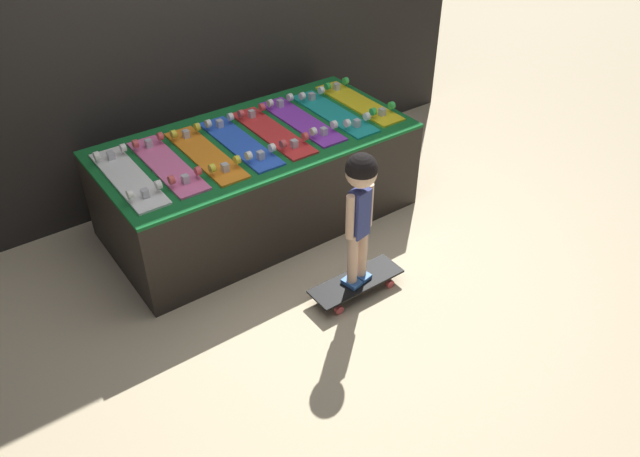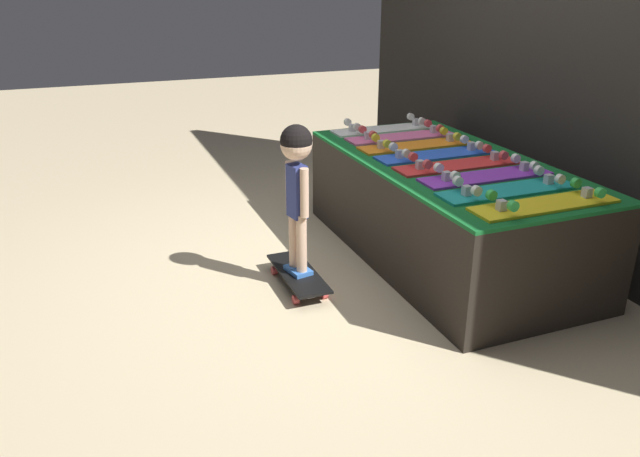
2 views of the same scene
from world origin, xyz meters
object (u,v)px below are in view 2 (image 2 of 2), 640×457
at_px(skateboard_red_on_rack, 458,164).
at_px(child, 297,172).
at_px(skateboard_orange_on_rack, 416,144).
at_px(skateboard_yellow_on_rack, 545,203).
at_px(skateboard_white_on_rack, 385,128).
at_px(skateboard_teal_on_rack, 508,189).
at_px(skateboard_on_floor, 298,275).
at_px(skateboard_blue_on_rack, 436,154).
at_px(skateboard_pink_on_rack, 401,136).
at_px(skateboard_purple_on_rack, 486,175).

relative_size(skateboard_red_on_rack, child, 0.90).
bearing_deg(skateboard_orange_on_rack, skateboard_yellow_on_rack, 1.02).
distance_m(skateboard_white_on_rack, skateboard_teal_on_rack, 1.50).
distance_m(skateboard_yellow_on_rack, skateboard_on_floor, 1.44).
distance_m(skateboard_blue_on_rack, skateboard_red_on_rack, 0.25).
relative_size(skateboard_pink_on_rack, skateboard_on_floor, 1.32).
bearing_deg(skateboard_red_on_rack, skateboard_pink_on_rack, 178.60).
height_order(skateboard_purple_on_rack, skateboard_on_floor, skateboard_purple_on_rack).
height_order(skateboard_white_on_rack, skateboard_purple_on_rack, same).
distance_m(skateboard_pink_on_rack, skateboard_orange_on_rack, 0.25).
height_order(skateboard_red_on_rack, child, child).
height_order(skateboard_pink_on_rack, skateboard_orange_on_rack, same).
xyz_separation_m(skateboard_blue_on_rack, skateboard_red_on_rack, (0.25, 0.00, 0.00)).
distance_m(skateboard_white_on_rack, skateboard_purple_on_rack, 1.25).
bearing_deg(skateboard_purple_on_rack, skateboard_on_floor, -106.81).
xyz_separation_m(skateboard_white_on_rack, skateboard_blue_on_rack, (0.75, -0.02, 0.00)).
height_order(skateboard_pink_on_rack, skateboard_purple_on_rack, same).
height_order(skateboard_white_on_rack, skateboard_red_on_rack, same).
distance_m(skateboard_teal_on_rack, skateboard_yellow_on_rack, 0.25).
bearing_deg(child, skateboard_white_on_rack, 121.92).
relative_size(skateboard_teal_on_rack, skateboard_on_floor, 1.32).
height_order(skateboard_orange_on_rack, skateboard_teal_on_rack, same).
bearing_deg(skateboard_purple_on_rack, skateboard_teal_on_rack, -8.16).
relative_size(skateboard_orange_on_rack, child, 0.90).
bearing_deg(skateboard_yellow_on_rack, skateboard_pink_on_rack, -179.96).
bearing_deg(skateboard_orange_on_rack, skateboard_red_on_rack, 0.32).
xyz_separation_m(skateboard_pink_on_rack, child, (0.69, -1.03, 0.05)).
bearing_deg(skateboard_blue_on_rack, skateboard_purple_on_rack, 2.86).
relative_size(skateboard_pink_on_rack, skateboard_teal_on_rack, 1.00).
distance_m(skateboard_white_on_rack, skateboard_orange_on_rack, 0.50).
distance_m(skateboard_white_on_rack, child, 1.39).
bearing_deg(skateboard_red_on_rack, skateboard_orange_on_rack, -179.68).
xyz_separation_m(skateboard_blue_on_rack, skateboard_purple_on_rack, (0.50, 0.02, 0.00)).
distance_m(skateboard_red_on_rack, skateboard_on_floor, 1.17).
relative_size(skateboard_white_on_rack, skateboard_blue_on_rack, 1.00).
distance_m(skateboard_purple_on_rack, skateboard_yellow_on_rack, 0.50).
bearing_deg(child, skateboard_yellow_on_rack, 40.92).
xyz_separation_m(skateboard_pink_on_rack, skateboard_blue_on_rack, (0.50, -0.02, 0.00)).
relative_size(skateboard_blue_on_rack, skateboard_teal_on_rack, 1.00).
xyz_separation_m(skateboard_blue_on_rack, child, (0.19, -1.01, 0.05)).
xyz_separation_m(skateboard_pink_on_rack, skateboard_red_on_rack, (0.75, -0.02, 0.00)).
distance_m(skateboard_pink_on_rack, skateboard_red_on_rack, 0.75).
xyz_separation_m(skateboard_red_on_rack, child, (-0.06, -1.01, 0.05)).
relative_size(skateboard_red_on_rack, skateboard_yellow_on_rack, 1.00).
relative_size(skateboard_white_on_rack, skateboard_pink_on_rack, 1.00).
xyz_separation_m(skateboard_white_on_rack, skateboard_teal_on_rack, (1.50, -0.03, 0.00)).
bearing_deg(skateboard_pink_on_rack, skateboard_teal_on_rack, -1.38).
distance_m(skateboard_red_on_rack, skateboard_yellow_on_rack, 0.75).
distance_m(skateboard_pink_on_rack, skateboard_teal_on_rack, 1.25).
bearing_deg(skateboard_orange_on_rack, skateboard_on_floor, -66.36).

